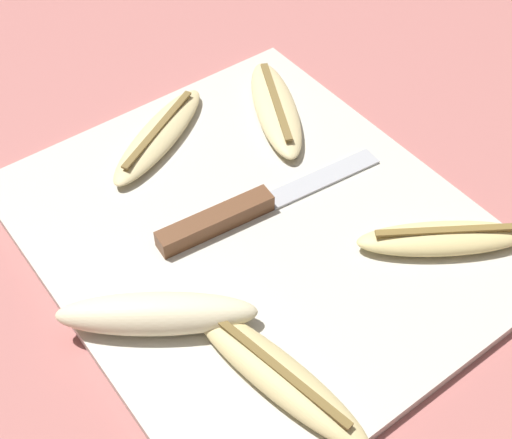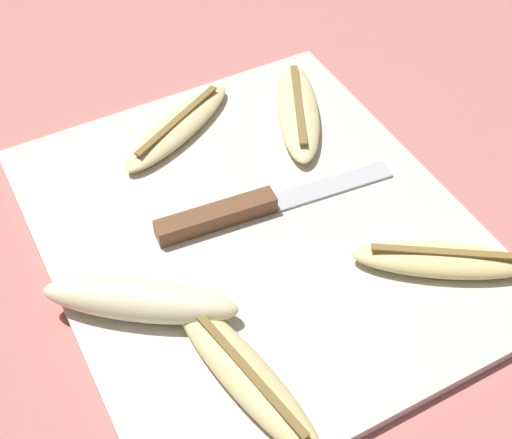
{
  "view_description": "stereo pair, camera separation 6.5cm",
  "coord_description": "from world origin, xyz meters",
  "px_view_note": "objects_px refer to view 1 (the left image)",
  "views": [
    {
      "loc": [
        0.35,
        -0.26,
        0.51
      ],
      "look_at": [
        0.0,
        0.0,
        0.02
      ],
      "focal_mm": 50.0,
      "sensor_mm": 36.0,
      "label": 1
    },
    {
      "loc": [
        0.38,
        -0.21,
        0.51
      ],
      "look_at": [
        0.0,
        0.0,
        0.02
      ],
      "focal_mm": 50.0,
      "sensor_mm": 36.0,
      "label": 2
    }
  ],
  "objects_px": {
    "knife": "(234,213)",
    "banana_bright_far": "(157,314)",
    "banana_ripe_center": "(276,108)",
    "banana_golden_short": "(442,238)",
    "banana_mellow_near": "(159,135)",
    "banana_spotted_left": "(276,373)"
  },
  "relations": [
    {
      "from": "banana_golden_short",
      "to": "banana_spotted_left",
      "type": "bearing_deg",
      "value": -85.05
    },
    {
      "from": "banana_ripe_center",
      "to": "banana_bright_far",
      "type": "bearing_deg",
      "value": -57.65
    },
    {
      "from": "banana_bright_far",
      "to": "banana_ripe_center",
      "type": "relative_size",
      "value": 0.95
    },
    {
      "from": "banana_bright_far",
      "to": "banana_golden_short",
      "type": "height_order",
      "value": "banana_bright_far"
    },
    {
      "from": "banana_spotted_left",
      "to": "banana_ripe_center",
      "type": "distance_m",
      "value": 0.32
    },
    {
      "from": "banana_golden_short",
      "to": "banana_mellow_near",
      "type": "distance_m",
      "value": 0.3
    },
    {
      "from": "knife",
      "to": "banana_golden_short",
      "type": "relative_size",
      "value": 1.6
    },
    {
      "from": "knife",
      "to": "banana_ripe_center",
      "type": "bearing_deg",
      "value": 133.23
    },
    {
      "from": "knife",
      "to": "banana_spotted_left",
      "type": "height_order",
      "value": "banana_spotted_left"
    },
    {
      "from": "knife",
      "to": "banana_mellow_near",
      "type": "xyz_separation_m",
      "value": [
        -0.13,
        0.0,
        0.0
      ]
    },
    {
      "from": "banana_spotted_left",
      "to": "banana_golden_short",
      "type": "distance_m",
      "value": 0.2
    },
    {
      "from": "banana_bright_far",
      "to": "banana_golden_short",
      "type": "relative_size",
      "value": 1.03
    },
    {
      "from": "knife",
      "to": "banana_spotted_left",
      "type": "xyz_separation_m",
      "value": [
        0.16,
        -0.07,
        0.0
      ]
    },
    {
      "from": "knife",
      "to": "banana_ripe_center",
      "type": "height_order",
      "value": "banana_ripe_center"
    },
    {
      "from": "banana_spotted_left",
      "to": "banana_mellow_near",
      "type": "xyz_separation_m",
      "value": [
        -0.29,
        0.07,
        -0.0
      ]
    },
    {
      "from": "knife",
      "to": "banana_bright_far",
      "type": "bearing_deg",
      "value": -58.66
    },
    {
      "from": "banana_bright_far",
      "to": "banana_ripe_center",
      "type": "distance_m",
      "value": 0.29
    },
    {
      "from": "banana_ripe_center",
      "to": "banana_mellow_near",
      "type": "bearing_deg",
      "value": -107.9
    },
    {
      "from": "banana_ripe_center",
      "to": "banana_golden_short",
      "type": "bearing_deg",
      "value": 1.84
    },
    {
      "from": "banana_bright_far",
      "to": "knife",
      "type": "bearing_deg",
      "value": 115.92
    },
    {
      "from": "knife",
      "to": "banana_bright_far",
      "type": "xyz_separation_m",
      "value": [
        0.06,
        -0.12,
        0.01
      ]
    },
    {
      "from": "banana_spotted_left",
      "to": "banana_mellow_near",
      "type": "bearing_deg",
      "value": 165.84
    }
  ]
}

